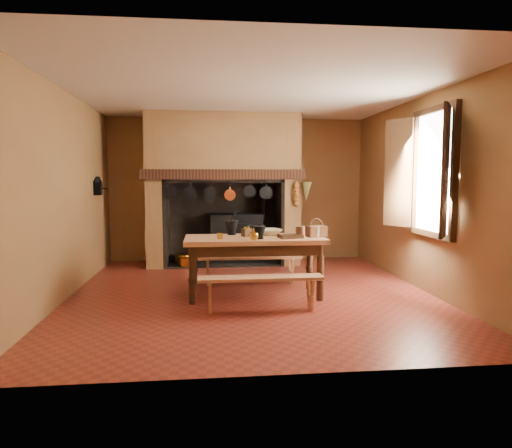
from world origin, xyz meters
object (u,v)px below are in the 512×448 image
at_px(bench_front, 261,285).
at_px(coffee_grinder, 246,232).
at_px(iron_range, 237,237).
at_px(work_table, 255,246).
at_px(wicker_basket, 316,231).
at_px(mixing_bowl, 269,232).

distance_m(bench_front, coffee_grinder, 0.99).
distance_m(iron_range, coffee_grinder, 2.59).
xyz_separation_m(bench_front, coffee_grinder, (-0.11, 0.80, 0.56)).
xyz_separation_m(work_table, coffee_grinder, (-0.11, 0.08, 0.19)).
xyz_separation_m(work_table, wicker_basket, (0.85, -0.02, 0.21)).
xyz_separation_m(mixing_bowl, wicker_basket, (0.62, -0.23, 0.04)).
bearing_deg(iron_range, work_table, -88.35).
height_order(bench_front, wicker_basket, wicker_basket).
distance_m(mixing_bowl, wicker_basket, 0.66).
height_order(mixing_bowl, wicker_basket, wicker_basket).
distance_m(iron_range, wicker_basket, 2.85).
distance_m(work_table, coffee_grinder, 0.24).
xyz_separation_m(bench_front, mixing_bowl, (0.23, 0.92, 0.54)).
relative_size(coffee_grinder, wicker_basket, 0.56).
bearing_deg(coffee_grinder, wicker_basket, -31.49).
bearing_deg(bench_front, wicker_basket, 39.32).
distance_m(work_table, mixing_bowl, 0.35).
distance_m(bench_front, wicker_basket, 1.24).
bearing_deg(work_table, mixing_bowl, 42.21).
bearing_deg(wicker_basket, work_table, 164.36).
bearing_deg(bench_front, coffee_grinder, 97.49).
bearing_deg(coffee_grinder, iron_range, 64.38).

